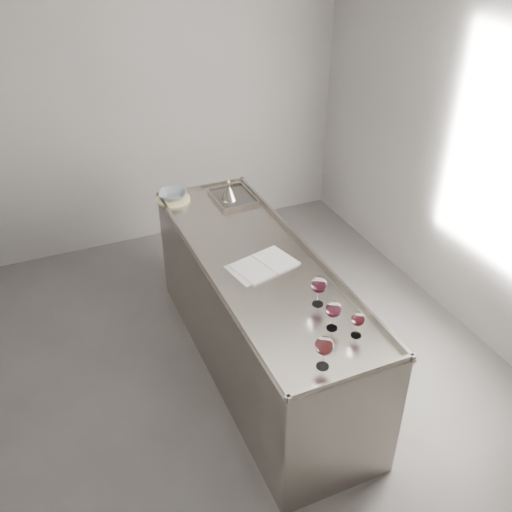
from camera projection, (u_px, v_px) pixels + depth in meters
name	position (u px, v px, depth m)	size (l,w,h in m)	color
room_shell	(199.00, 239.00, 3.17)	(4.54, 5.04, 2.84)	#4F4C4A
counter	(259.00, 315.00, 4.08)	(0.77, 2.42, 0.97)	gray
wine_glass_left	(324.00, 347.00, 2.90)	(0.10, 0.10, 0.19)	white
wine_glass_middle	(319.00, 286.00, 3.35)	(0.10, 0.10, 0.19)	white
wine_glass_right	(333.00, 310.00, 3.17)	(0.09, 0.09, 0.18)	white
wine_glass_small	(358.00, 320.00, 3.13)	(0.08, 0.08, 0.15)	white
notebook	(264.00, 264.00, 3.77)	(0.46, 0.37, 0.02)	white
loose_paper_top	(247.00, 272.00, 3.71)	(0.20, 0.28, 0.00)	white
trivet	(173.00, 199.00, 4.56)	(0.27, 0.27, 0.02)	beige
ceramic_bowl	(173.00, 195.00, 4.54)	(0.22, 0.22, 0.05)	#8D9FA5
wine_funnel	(229.00, 193.00, 4.54)	(0.13, 0.13, 0.19)	#9D968B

